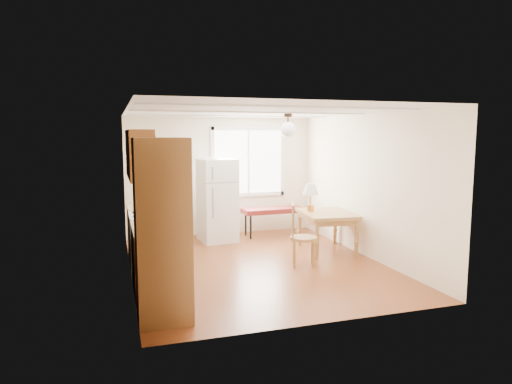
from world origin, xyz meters
name	(u,v)px	position (x,y,z in m)	size (l,w,h in m)	color
room_shell	(256,189)	(0.00, 0.00, 1.25)	(4.60, 5.60, 2.62)	#5D2913
kitchen_run	(152,228)	(-1.72, -0.63, 0.84)	(0.65, 3.40, 2.20)	brown
window_unit	(248,162)	(0.60, 2.47, 1.55)	(1.64, 0.05, 1.51)	white
pendant_light	(288,129)	(0.70, 0.40, 2.24)	(0.26, 0.26, 0.40)	black
refrigerator	(217,200)	(-0.24, 1.84, 0.83)	(0.75, 0.75, 1.65)	white
bench	(273,211)	(0.99, 1.96, 0.53)	(1.31, 0.52, 0.60)	#5B1615
dining_table	(327,218)	(1.50, 0.45, 0.62)	(0.99, 1.24, 0.72)	olive
chair	(298,231)	(0.63, -0.27, 0.58)	(0.49, 0.49, 1.01)	olive
table_lamp	(311,191)	(1.26, 0.64, 1.10)	(0.30, 0.30, 0.51)	gold
coffee_maker	(155,222)	(-1.72, -1.18, 1.03)	(0.22, 0.26, 0.35)	black
kettle	(150,219)	(-1.75, -0.71, 0.99)	(0.12, 0.12, 0.22)	red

